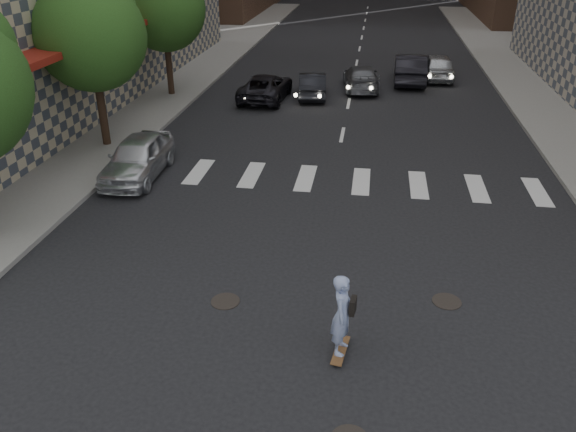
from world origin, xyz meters
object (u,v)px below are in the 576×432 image
(tree_c, at_px, (165,4))
(silver_sedan, at_px, (138,157))
(skateboarder, at_px, (343,315))
(traffic_car_a, at_px, (313,85))
(traffic_car_e, at_px, (410,68))
(traffic_car_d, at_px, (438,66))
(traffic_car_b, at_px, (361,78))
(tree_b, at_px, (93,30))
(traffic_car_c, at_px, (266,87))

(tree_c, height_order, silver_sedan, tree_c)
(skateboarder, height_order, traffic_car_a, skateboarder)
(silver_sedan, height_order, traffic_car_e, traffic_car_e)
(tree_c, relative_size, traffic_car_d, 1.50)
(traffic_car_b, distance_m, traffic_car_d, 5.46)
(tree_c, relative_size, skateboarder, 3.40)
(tree_b, bearing_deg, silver_sedan, -49.44)
(silver_sedan, bearing_deg, tree_c, 101.17)
(skateboarder, xyz_separation_m, traffic_car_e, (2.37, 24.25, -0.19))
(tree_b, distance_m, traffic_car_b, 15.24)
(traffic_car_e, bearing_deg, skateboarder, 85.35)
(traffic_car_c, bearing_deg, skateboarder, 108.07)
(tree_b, relative_size, traffic_car_b, 1.46)
(skateboarder, distance_m, traffic_car_a, 20.46)
(tree_b, relative_size, traffic_car_e, 1.32)
(tree_c, xyz_separation_m, skateboarder, (10.34, -19.39, -3.63))
(traffic_car_c, bearing_deg, traffic_car_b, -147.05)
(tree_c, distance_m, skateboarder, 22.27)
(traffic_car_d, bearing_deg, traffic_car_a, 35.71)
(tree_b, height_order, skateboarder, tree_b)
(traffic_car_a, relative_size, traffic_car_e, 0.79)
(traffic_car_a, height_order, traffic_car_d, traffic_car_d)
(traffic_car_e, bearing_deg, tree_b, 46.28)
(skateboarder, bearing_deg, tree_b, 140.20)
(tree_b, height_order, traffic_car_c, tree_b)
(silver_sedan, relative_size, traffic_car_d, 0.98)
(silver_sedan, height_order, traffic_car_c, silver_sedan)
(traffic_car_b, height_order, traffic_car_e, traffic_car_e)
(skateboarder, distance_m, traffic_car_b, 22.22)
(traffic_car_c, bearing_deg, tree_c, 3.00)
(skateboarder, bearing_deg, silver_sedan, 140.74)
(traffic_car_d, bearing_deg, tree_c, 21.68)
(skateboarder, relative_size, traffic_car_c, 0.41)
(tree_c, height_order, traffic_car_a, tree_c)
(skateboarder, height_order, traffic_car_b, skateboarder)
(traffic_car_b, relative_size, traffic_car_c, 0.96)
(traffic_car_c, distance_m, traffic_car_d, 11.08)
(traffic_car_e, bearing_deg, traffic_car_d, -143.70)
(traffic_car_a, height_order, traffic_car_e, traffic_car_e)
(tree_b, xyz_separation_m, tree_c, (0.00, 8.00, 0.00))
(skateboarder, relative_size, traffic_car_a, 0.49)
(skateboarder, bearing_deg, traffic_car_d, 88.96)
(tree_c, bearing_deg, tree_b, -90.00)
(skateboarder, distance_m, traffic_car_e, 24.37)
(traffic_car_b, xyz_separation_m, traffic_car_e, (2.75, 2.04, 0.16))
(traffic_car_d, bearing_deg, traffic_car_b, 34.94)
(traffic_car_a, bearing_deg, traffic_car_e, -148.61)
(traffic_car_a, bearing_deg, traffic_car_c, 13.90)
(tree_b, xyz_separation_m, traffic_car_b, (9.95, 10.83, -3.99))
(tree_b, distance_m, traffic_car_e, 18.48)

